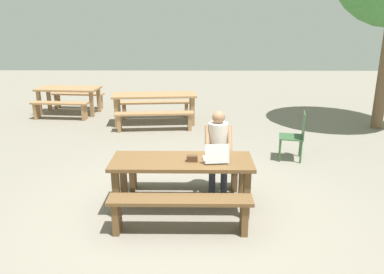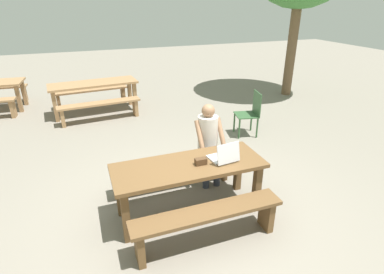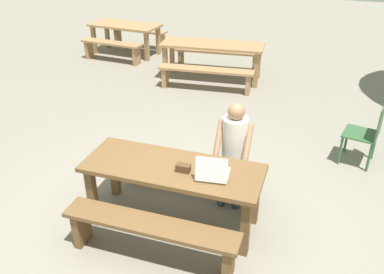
{
  "view_description": "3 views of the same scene",
  "coord_description": "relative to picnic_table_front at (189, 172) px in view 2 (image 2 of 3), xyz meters",
  "views": [
    {
      "loc": [
        0.19,
        -4.88,
        2.59
      ],
      "look_at": [
        0.14,
        0.25,
        0.99
      ],
      "focal_mm": 35.65,
      "sensor_mm": 36.0,
      "label": 1
    },
    {
      "loc": [
        -1.13,
        -3.18,
        2.65
      ],
      "look_at": [
        0.14,
        0.25,
        0.99
      ],
      "focal_mm": 28.57,
      "sensor_mm": 36.0,
      "label": 2
    },
    {
      "loc": [
        1.37,
        -3.45,
        3.11
      ],
      "look_at": [
        0.14,
        0.25,
        0.99
      ],
      "focal_mm": 38.48,
      "sensor_mm": 36.0,
      "label": 3
    }
  ],
  "objects": [
    {
      "name": "ground_plane",
      "position": [
        0.0,
        0.0,
        -0.62
      ],
      "size": [
        30.0,
        30.0,
        0.0
      ],
      "primitive_type": "plane",
      "color": "gray"
    },
    {
      "name": "picnic_table_front",
      "position": [
        0.0,
        0.0,
        0.0
      ],
      "size": [
        1.94,
        0.73,
        0.74
      ],
      "color": "brown",
      "rests_on": "ground"
    },
    {
      "name": "bench_near",
      "position": [
        0.0,
        -0.64,
        -0.27
      ],
      "size": [
        1.79,
        0.3,
        0.47
      ],
      "color": "brown",
      "rests_on": "ground"
    },
    {
      "name": "bench_far",
      "position": [
        0.0,
        0.64,
        -0.27
      ],
      "size": [
        1.79,
        0.3,
        0.47
      ],
      "color": "brown",
      "rests_on": "ground"
    },
    {
      "name": "laptop",
      "position": [
        0.46,
        -0.07,
        0.18
      ],
      "size": [
        0.36,
        0.35,
        0.27
      ],
      "rotation": [
        0.0,
        0.0,
        3.26
      ],
      "color": "silver",
      "rests_on": "picnic_table_front"
    },
    {
      "name": "small_pouch",
      "position": [
        0.14,
        -0.06,
        0.15
      ],
      "size": [
        0.15,
        0.08,
        0.08
      ],
      "color": "#4C331E",
      "rests_on": "picnic_table_front"
    },
    {
      "name": "person_seated",
      "position": [
        0.53,
        0.6,
        0.12
      ],
      "size": [
        0.41,
        0.41,
        1.27
      ],
      "color": "#333847",
      "rests_on": "ground"
    },
    {
      "name": "plastic_chair",
      "position": [
        2.08,
        2.0,
        -0.13
      ],
      "size": [
        0.52,
        0.52,
        0.92
      ],
      "rotation": [
        0.0,
        0.0,
        4.5
      ],
      "color": "#335933",
      "rests_on": "ground"
    },
    {
      "name": "picnic_table_mid",
      "position": [
        -0.85,
        4.55,
        0.03
      ],
      "size": [
        2.14,
        0.9,
        0.77
      ],
      "rotation": [
        0.0,
        0.0,
        0.09
      ],
      "color": "#9E754C",
      "rests_on": "ground"
    },
    {
      "name": "bench_mid_south",
      "position": [
        -0.8,
        3.92,
        -0.28
      ],
      "size": [
        1.9,
        0.46,
        0.45
      ],
      "rotation": [
        0.0,
        0.0,
        0.09
      ],
      "color": "#9E754C",
      "rests_on": "ground"
    },
    {
      "name": "bench_mid_north",
      "position": [
        -0.91,
        5.18,
        -0.28
      ],
      "size": [
        1.9,
        0.46,
        0.45
      ],
      "rotation": [
        0.0,
        0.0,
        0.09
      ],
      "color": "#9E754C",
      "rests_on": "ground"
    }
  ]
}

